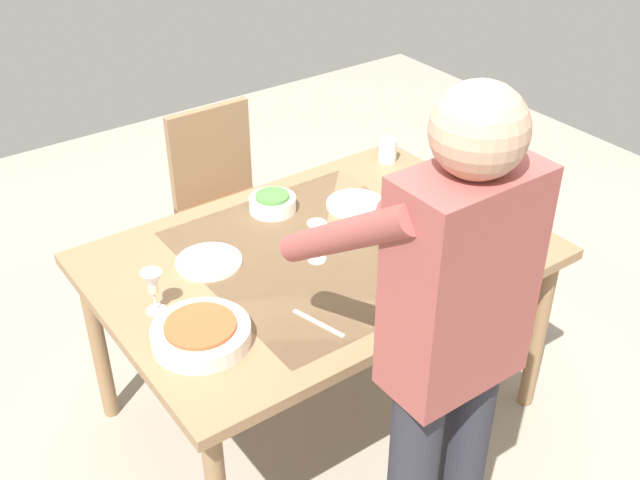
# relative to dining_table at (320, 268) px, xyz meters

# --- Properties ---
(ground_plane) EXTENTS (6.00, 6.00, 0.00)m
(ground_plane) POSITION_rel_dining_table_xyz_m (0.00, 0.00, -0.69)
(ground_plane) COLOR #9E9384
(dining_table) EXTENTS (1.54, 1.07, 0.76)m
(dining_table) POSITION_rel_dining_table_xyz_m (0.00, 0.00, 0.00)
(dining_table) COLOR #93704C
(dining_table) RESTS_ON ground_plane
(chair_near) EXTENTS (0.40, 0.40, 0.91)m
(chair_near) POSITION_rel_dining_table_xyz_m (-0.11, -0.92, -0.16)
(chair_near) COLOR brown
(chair_near) RESTS_ON ground_plane
(person_server) EXTENTS (0.42, 0.61, 1.69)m
(person_server) POSITION_rel_dining_table_xyz_m (0.16, 0.80, 0.27)
(person_server) COLOR #2D2D38
(person_server) RESTS_ON ground_plane
(wine_bottle) EXTENTS (0.07, 0.07, 0.30)m
(wine_bottle) POSITION_rel_dining_table_xyz_m (-0.25, 0.14, 0.18)
(wine_bottle) COLOR black
(wine_bottle) RESTS_ON dining_table
(wine_glass_left) EXTENTS (0.07, 0.07, 0.15)m
(wine_glass_left) POSITION_rel_dining_table_xyz_m (0.04, 0.03, 0.17)
(wine_glass_left) COLOR white
(wine_glass_left) RESTS_ON dining_table
(wine_glass_right) EXTENTS (0.07, 0.07, 0.15)m
(wine_glass_right) POSITION_rel_dining_table_xyz_m (0.62, -0.03, 0.17)
(wine_glass_right) COLOR white
(wine_glass_right) RESTS_ON dining_table
(water_cup_near_left) EXTENTS (0.08, 0.08, 0.10)m
(water_cup_near_left) POSITION_rel_dining_table_xyz_m (-0.64, -0.40, 0.12)
(water_cup_near_left) COLOR silver
(water_cup_near_left) RESTS_ON dining_table
(water_cup_near_right) EXTENTS (0.07, 0.07, 0.10)m
(water_cup_near_right) POSITION_rel_dining_table_xyz_m (-0.48, 0.43, 0.12)
(water_cup_near_right) COLOR silver
(water_cup_near_right) RESTS_ON dining_table
(serving_bowl_pasta) EXTENTS (0.30, 0.30, 0.07)m
(serving_bowl_pasta) POSITION_rel_dining_table_xyz_m (0.57, 0.19, 0.10)
(serving_bowl_pasta) COLOR white
(serving_bowl_pasta) RESTS_ON dining_table
(side_bowl_salad) EXTENTS (0.18, 0.18, 0.07)m
(side_bowl_salad) POSITION_rel_dining_table_xyz_m (-0.02, -0.34, 0.10)
(side_bowl_salad) COLOR white
(side_bowl_salad) RESTS_ON dining_table
(side_bowl_bread) EXTENTS (0.16, 0.16, 0.07)m
(side_bowl_bread) POSITION_rel_dining_table_xyz_m (-0.37, 0.31, 0.10)
(side_bowl_bread) COLOR white
(side_bowl_bread) RESTS_ON dining_table
(dinner_plate_near) EXTENTS (0.23, 0.23, 0.01)m
(dinner_plate_near) POSITION_rel_dining_table_xyz_m (0.35, -0.17, 0.07)
(dinner_plate_near) COLOR white
(dinner_plate_near) RESTS_ON dining_table
(dinner_plate_far) EXTENTS (0.23, 0.23, 0.01)m
(dinner_plate_far) POSITION_rel_dining_table_xyz_m (-0.30, -0.18, 0.07)
(dinner_plate_far) COLOR white
(dinner_plate_far) RESTS_ON dining_table
(table_knife) EXTENTS (0.07, 0.20, 0.00)m
(table_knife) POSITION_rel_dining_table_xyz_m (0.24, 0.32, 0.07)
(table_knife) COLOR silver
(table_knife) RESTS_ON dining_table
(table_fork) EXTENTS (0.07, 0.17, 0.00)m
(table_fork) POSITION_rel_dining_table_xyz_m (-0.45, 0.01, 0.07)
(table_fork) COLOR silver
(table_fork) RESTS_ON dining_table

